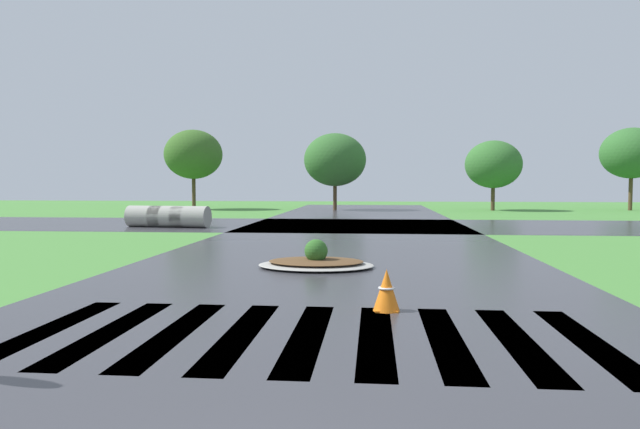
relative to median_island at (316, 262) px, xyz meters
The scene contains 7 objects.
asphalt_roadway 0.83m from the median_island, 52.19° to the right, with size 10.36×80.00×0.01m, color #35353A.
asphalt_cross_road 13.88m from the median_island, 87.93° to the left, with size 90.00×9.32×0.01m, color #35353A.
crosswalk_stripes 6.17m from the median_island, 85.33° to the right, with size 7.65×3.56×0.01m.
median_island is the anchor object (origin of this frame).
drainage_pipe_stack 14.32m from the median_island, 123.94° to the left, with size 3.95×1.42×0.98m.
traffic_cone 4.83m from the median_island, 70.96° to the right, with size 0.43×0.43×0.67m.
background_treeline 30.16m from the median_island, 83.09° to the left, with size 36.98×6.08×6.08m.
Camera 1 is at (0.86, -2.99, 2.03)m, focal length 32.34 mm.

